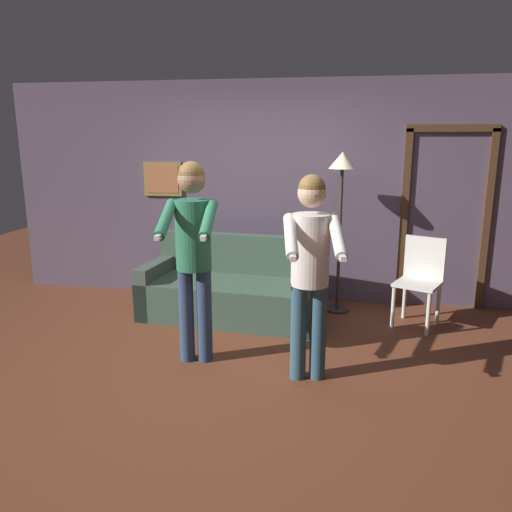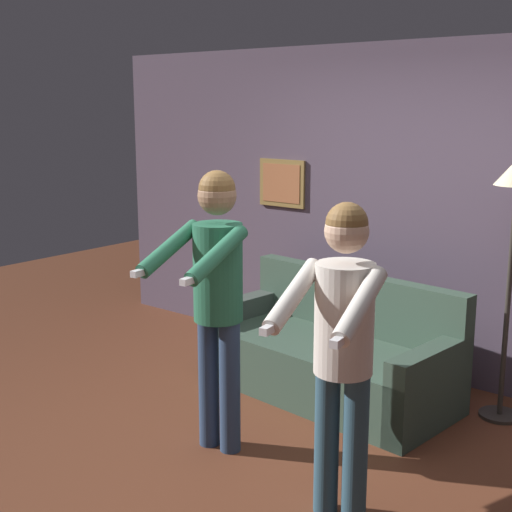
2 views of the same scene
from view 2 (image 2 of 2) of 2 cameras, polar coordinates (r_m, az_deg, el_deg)
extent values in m
plane|color=brown|center=(4.50, 0.62, -16.13)|extent=(12.00, 12.00, 0.00)
cube|color=#57495C|center=(5.68, 12.85, 3.40)|extent=(6.40, 0.06, 2.60)
cube|color=olive|center=(6.29, 2.09, 5.85)|extent=(0.48, 0.02, 0.41)
cube|color=#AD643C|center=(6.28, 2.02, 5.84)|extent=(0.40, 0.01, 0.33)
cube|color=#395041|center=(5.38, 5.57, -8.88)|extent=(1.97, 1.03, 0.42)
cube|color=#395041|center=(5.51, 7.99, -3.66)|extent=(1.90, 0.32, 0.45)
cube|color=#404A44|center=(5.90, -1.04, -6.07)|extent=(0.24, 0.86, 0.58)
cube|color=#35493C|center=(4.89, 13.68, -10.36)|extent=(0.24, 0.86, 0.58)
cylinder|color=#332D28|center=(5.34, 18.88, -11.94)|extent=(0.28, 0.28, 0.02)
cylinder|color=#332D28|center=(5.08, 19.50, -3.59)|extent=(0.04, 0.04, 1.59)
cylinder|color=navy|center=(4.55, -3.80, -10.01)|extent=(0.13, 0.13, 0.84)
cylinder|color=navy|center=(4.46, -2.10, -10.44)|extent=(0.13, 0.13, 0.84)
cylinder|color=#286B4C|center=(4.28, -3.06, -1.31)|extent=(0.30, 0.30, 0.60)
sphere|color=#9E7556|center=(4.20, -3.13, 4.84)|extent=(0.23, 0.23, 0.23)
sphere|color=brown|center=(4.20, -3.14, 5.39)|extent=(0.22, 0.22, 0.22)
cylinder|color=#286B4C|center=(4.16, -6.95, 0.65)|extent=(0.15, 0.53, 0.27)
cube|color=white|center=(3.99, -9.12, -1.27)|extent=(0.06, 0.15, 0.04)
cylinder|color=#286B4C|center=(3.96, -3.11, 0.13)|extent=(0.15, 0.53, 0.27)
cube|color=white|center=(3.78, -5.23, -1.92)|extent=(0.06, 0.15, 0.04)
cylinder|color=#2D4F62|center=(3.87, 5.68, -14.54)|extent=(0.13, 0.13, 0.80)
cylinder|color=#2D4F62|center=(3.82, 7.95, -15.00)|extent=(0.13, 0.13, 0.80)
cylinder|color=silver|center=(3.59, 7.08, -5.00)|extent=(0.30, 0.30, 0.57)
sphere|color=#D8AD8E|center=(3.48, 7.27, 1.98)|extent=(0.22, 0.22, 0.22)
sphere|color=brown|center=(3.48, 7.28, 2.61)|extent=(0.21, 0.21, 0.21)
cylinder|color=silver|center=(3.41, 3.02, -3.14)|extent=(0.17, 0.50, 0.28)
cube|color=white|center=(3.24, 1.19, -5.77)|extent=(0.06, 0.15, 0.04)
cylinder|color=silver|center=(3.28, 8.36, -3.88)|extent=(0.17, 0.50, 0.28)
cube|color=white|center=(3.11, 6.75, -6.69)|extent=(0.06, 0.15, 0.04)
camera|label=1|loc=(1.81, -79.44, -4.35)|focal=35.00mm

